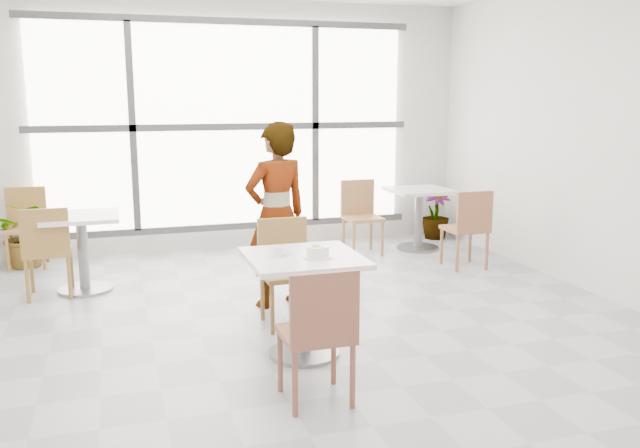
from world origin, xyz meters
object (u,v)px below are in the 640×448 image
object	(u,v)px
chair_far	(286,264)
plant_left	(27,234)
oatmeal_bowl	(318,252)
bg_chair_left_near	(47,246)
bg_chair_left_far	(26,221)
coffee_cup	(279,252)
plant_right	(436,213)
main_table	(304,286)
bg_table_right	(419,210)
person	(276,215)
bg_table_left	(82,242)
bg_chair_right_far	(360,211)
chair_near	(319,328)
bg_chair_right_near	(469,224)

from	to	relation	value
chair_far	plant_left	xyz separation A→B (m)	(-2.26, 2.62, -0.13)
oatmeal_bowl	bg_chair_left_near	bearing A→B (deg)	132.73
oatmeal_bowl	bg_chair_left_far	bearing A→B (deg)	123.01
oatmeal_bowl	bg_chair_left_far	size ratio (longest dim) A/B	0.24
coffee_cup	plant_right	xyz separation A→B (m)	(2.95, 3.33, -0.44)
main_table	chair_far	bearing A→B (deg)	85.59
coffee_cup	bg_table_right	distance (m)	3.77
coffee_cup	person	distance (m)	1.21
chair_far	oatmeal_bowl	distance (m)	0.88
main_table	bg_chair_left_near	size ratio (longest dim) A/B	0.92
bg_table_left	bg_chair_left_near	world-z (taller)	bg_chair_left_near
coffee_cup	bg_chair_right_far	world-z (taller)	bg_chair_right_far
bg_table_left	bg_chair_right_far	distance (m)	3.21
bg_chair_right_far	person	bearing A→B (deg)	-130.30
bg_table_left	bg_table_right	distance (m)	3.93
person	bg_table_left	bearing A→B (deg)	-46.19
person	bg_chair_left_near	world-z (taller)	person
chair_near	bg_chair_left_far	bearing A→B (deg)	-63.84
chair_far	bg_chair_right_near	world-z (taller)	same
chair_near	bg_chair_left_near	world-z (taller)	same
person	bg_chair_left_near	xyz separation A→B (m)	(-1.98, 0.82, -0.32)
chair_far	bg_chair_left_near	distance (m)	2.33
person	bg_table_right	distance (m)	2.77
chair_far	bg_chair_right_near	distance (m)	2.57
bg_table_right	bg_chair_left_near	xyz separation A→B (m)	(-4.18, -0.83, 0.01)
person	bg_chair_right_near	world-z (taller)	person
bg_chair_right_far	plant_right	size ratio (longest dim) A/B	1.29
person	bg_chair_right_far	distance (m)	2.27
bg_chair_left_near	plant_left	world-z (taller)	bg_chair_left_near
bg_table_right	bg_chair_right_near	xyz separation A→B (m)	(0.10, -1.04, 0.01)
oatmeal_bowl	person	bearing A→B (deg)	89.10
chair_near	coffee_cup	world-z (taller)	chair_near
bg_table_left	person	bearing A→B (deg)	-30.56
plant_right	bg_table_left	bearing A→B (deg)	-165.16
plant_right	bg_chair_right_far	bearing A→B (deg)	-160.41
bg_table_right	plant_right	size ratio (longest dim) A/B	1.11
oatmeal_bowl	bg_table_left	world-z (taller)	oatmeal_bowl
person	plant_right	bearing A→B (deg)	-156.94
chair_near	plant_left	size ratio (longest dim) A/B	1.18
oatmeal_bowl	bg_table_left	distance (m)	2.85
bg_chair_right_near	bg_table_left	bearing A→B (deg)	-5.40
person	bg_table_right	xyz separation A→B (m)	(2.19, 1.65, -0.34)
main_table	bg_table_left	world-z (taller)	same
main_table	person	world-z (taller)	person
coffee_cup	bg_chair_left_near	distance (m)	2.65
main_table	bg_chair_left_far	size ratio (longest dim) A/B	0.92
bg_chair_left_far	plant_left	bearing A→B (deg)	-85.01
bg_table_left	plant_left	world-z (taller)	bg_table_left
main_table	bg_chair_left_near	xyz separation A→B (m)	(-1.89, 2.03, -0.02)
bg_chair_right_near	chair_far	bearing A→B (deg)	24.96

